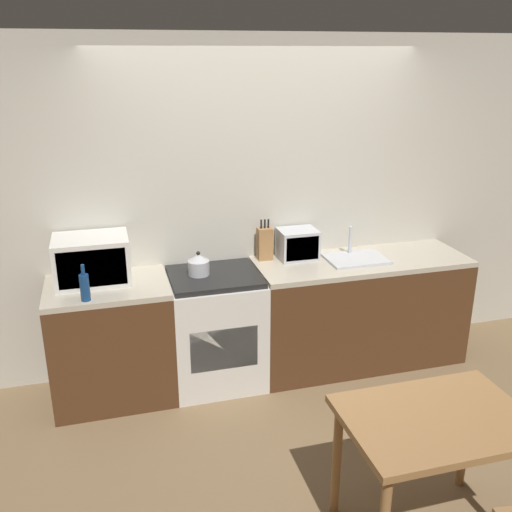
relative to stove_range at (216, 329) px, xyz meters
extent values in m
plane|color=brown|center=(0.42, -0.70, -0.45)|extent=(16.00, 16.00, 0.00)
cube|color=beige|center=(0.42, 0.34, 0.85)|extent=(10.00, 0.06, 2.60)
cube|color=#4C2D19|center=(-0.78, 0.00, -0.02)|extent=(0.87, 0.62, 0.86)
cube|color=#B7AD99|center=(-0.78, 0.00, 0.43)|extent=(0.87, 0.62, 0.04)
cube|color=#4C2D19|center=(1.20, 0.00, -0.02)|extent=(1.71, 0.62, 0.86)
cube|color=#B7AD99|center=(1.20, 0.00, 0.43)|extent=(1.71, 0.62, 0.04)
cube|color=silver|center=(0.00, 0.00, -0.02)|extent=(0.69, 0.62, 0.86)
cube|color=black|center=(0.00, 0.00, 0.43)|extent=(0.66, 0.57, 0.04)
cube|color=black|center=(0.00, -0.30, -0.02)|extent=(0.50, 0.02, 0.32)
cylinder|color=#B7B7BC|center=(-0.11, 0.03, 0.51)|extent=(0.16, 0.16, 0.11)
cone|color=#B7B7BC|center=(-0.11, 0.03, 0.59)|extent=(0.15, 0.15, 0.05)
sphere|color=black|center=(-0.11, 0.03, 0.62)|extent=(0.03, 0.03, 0.03)
cube|color=silver|center=(-0.86, 0.10, 0.62)|extent=(0.52, 0.39, 0.33)
cube|color=black|center=(-0.86, -0.09, 0.62)|extent=(0.46, 0.01, 0.27)
cylinder|color=navy|center=(-0.92, -0.23, 0.54)|extent=(0.06, 0.06, 0.18)
cylinder|color=navy|center=(-0.92, -0.23, 0.67)|extent=(0.02, 0.02, 0.07)
cube|color=#9E7042|center=(0.45, 0.21, 0.58)|extent=(0.12, 0.09, 0.26)
cylinder|color=black|center=(0.42, 0.21, 0.75)|extent=(0.01, 0.01, 0.07)
cylinder|color=black|center=(0.45, 0.21, 0.75)|extent=(0.01, 0.01, 0.07)
cylinder|color=black|center=(0.48, 0.21, 0.75)|extent=(0.01, 0.01, 0.07)
cube|color=silver|center=(0.71, 0.17, 0.57)|extent=(0.30, 0.24, 0.24)
cube|color=black|center=(0.71, 0.05, 0.57)|extent=(0.26, 0.01, 0.19)
cube|color=silver|center=(1.15, 0.00, 0.46)|extent=(0.47, 0.35, 0.02)
cylinder|color=silver|center=(1.15, 0.12, 0.58)|extent=(0.03, 0.03, 0.22)
cube|color=#9E7042|center=(0.76, -1.80, 0.27)|extent=(0.94, 0.66, 0.04)
cylinder|color=#9E7042|center=(0.36, -1.53, -0.10)|extent=(0.05, 0.05, 0.70)
cylinder|color=#9E7042|center=(1.17, -1.53, -0.10)|extent=(0.05, 0.05, 0.70)
camera|label=1|loc=(-0.75, -3.88, 2.01)|focal=40.00mm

